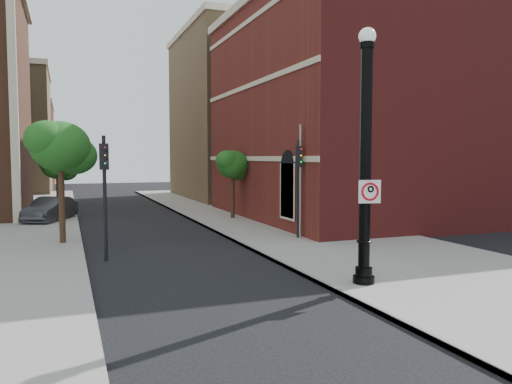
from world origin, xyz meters
name	(u,v)px	position (x,y,z in m)	size (l,w,h in m)	color
ground	(257,296)	(0.00, 0.00, 0.00)	(120.00, 120.00, 0.00)	black
sidewalk_right	(298,229)	(6.00, 10.00, 0.06)	(8.00, 60.00, 0.12)	gray
curb_edge	(221,233)	(2.05, 10.00, 0.07)	(0.10, 60.00, 0.14)	gray
brick_wall_building	(415,114)	(16.00, 14.00, 6.26)	(22.30, 16.30, 12.50)	maroon
bg_building_red	(2,146)	(-12.00, 58.00, 5.00)	(12.00, 12.00, 10.00)	maroon
bg_building_tan_b	(302,120)	(16.00, 30.00, 7.00)	(22.00, 14.00, 14.00)	#8F734E
lamppost	(365,170)	(3.04, -0.27, 3.24)	(0.59, 0.59, 7.02)	black
no_parking_sign	(370,191)	(3.07, -0.45, 2.66)	(0.62, 0.16, 0.63)	white
parked_car	(50,210)	(-5.41, 17.72, 0.69)	(1.46, 4.19, 1.38)	#323237
traffic_signal_left	(105,177)	(-3.32, 5.94, 2.91)	(0.33, 0.38, 4.31)	black
traffic_signal_right	(299,173)	(4.74, 7.40, 2.91)	(0.35, 0.38, 4.32)	black
utility_pole	(300,183)	(4.80, 7.37, 2.48)	(0.10, 0.10, 4.96)	#999999
street_tree_a	(61,148)	(-4.70, 9.71, 3.95)	(2.78, 2.52, 5.02)	#342015
street_tree_b	(58,167)	(-4.96, 18.92, 3.04)	(2.15, 1.94, 3.87)	#342015
street_tree_c	(233,165)	(4.30, 15.06, 3.11)	(2.20, 1.99, 3.96)	#342015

